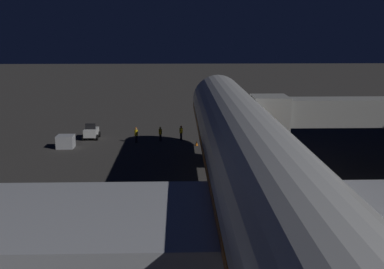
{
  "coord_description": "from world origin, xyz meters",
  "views": [
    {
      "loc": [
        4.22,
        28.8,
        12.99
      ],
      "look_at": [
        3.0,
        -14.41,
        3.5
      ],
      "focal_mm": 44.71,
      "sensor_mm": 36.0,
      "label": 1
    }
  ],
  "objects": [
    {
      "name": "ground_plane",
      "position": [
        0.0,
        0.0,
        0.0
      ],
      "size": [
        320.0,
        320.0,
        0.0
      ],
      "primitive_type": "plane",
      "color": "#383533"
    },
    {
      "name": "airliner_at_gate",
      "position": [
        0.0,
        8.4,
        5.45
      ],
      "size": [
        58.04,
        67.33,
        18.8
      ],
      "color": "silver",
      "rests_on": "ground_plane"
    },
    {
      "name": "jet_bridge",
      "position": [
        -10.36,
        -14.03,
        5.58
      ],
      "size": [
        18.9,
        3.4,
        7.12
      ],
      "color": "#9E9E99",
      "rests_on": "ground_plane"
    },
    {
      "name": "baggage_tug_spare",
      "position": [
        14.88,
        -28.32,
        0.78
      ],
      "size": [
        1.86,
        2.57,
        1.95
      ],
      "color": "silver",
      "rests_on": "ground_plane"
    },
    {
      "name": "baggage_container_mid_row",
      "position": [
        16.95,
        -23.76,
        0.72
      ],
      "size": [
        1.87,
        1.71,
        1.44
      ],
      "primitive_type": "cube",
      "color": "#B7BABF",
      "rests_on": "ground_plane"
    },
    {
      "name": "ground_crew_near_nose_gear",
      "position": [
        9.23,
        -26.02,
        1.01
      ],
      "size": [
        0.4,
        0.4,
        1.84
      ],
      "color": "black",
      "rests_on": "ground_plane"
    },
    {
      "name": "ground_crew_by_belt_loader",
      "position": [
        3.95,
        -27.22,
        0.98
      ],
      "size": [
        0.4,
        0.4,
        1.79
      ],
      "color": "black",
      "rests_on": "ground_plane"
    },
    {
      "name": "ground_crew_marshaller_fwd",
      "position": [
        6.42,
        -26.76,
        0.96
      ],
      "size": [
        0.4,
        0.4,
        1.74
      ],
      "color": "black",
      "rests_on": "ground_plane"
    },
    {
      "name": "traffic_cone_nose_port",
      "position": [
        -2.2,
        -24.41,
        0.28
      ],
      "size": [
        0.36,
        0.36,
        0.55
      ],
      "primitive_type": "cone",
      "color": "orange",
      "rests_on": "ground_plane"
    },
    {
      "name": "traffic_cone_nose_starboard",
      "position": [
        2.2,
        -24.41,
        0.28
      ],
      "size": [
        0.36,
        0.36,
        0.55
      ],
      "primitive_type": "cone",
      "color": "orange",
      "rests_on": "ground_plane"
    }
  ]
}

